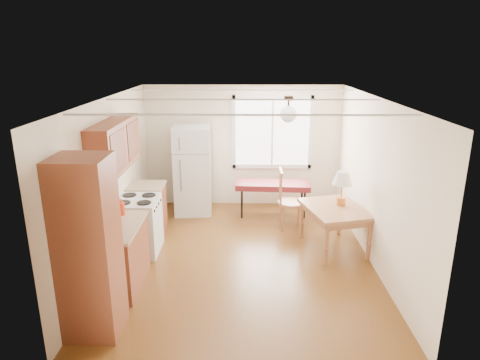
{
  "coord_description": "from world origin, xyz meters",
  "views": [
    {
      "loc": [
        0.03,
        -6.15,
        3.17
      ],
      "look_at": [
        -0.04,
        0.44,
        1.15
      ],
      "focal_mm": 32.0,
      "sensor_mm": 36.0,
      "label": 1
    }
  ],
  "objects_px": {
    "refrigerator": "(192,170)",
    "bench": "(273,186)",
    "chair": "(286,195)",
    "dining_table": "(335,213)"
  },
  "relations": [
    {
      "from": "chair",
      "to": "dining_table",
      "type": "bearing_deg",
      "value": -49.06
    },
    {
      "from": "refrigerator",
      "to": "dining_table",
      "type": "bearing_deg",
      "value": -37.78
    },
    {
      "from": "bench",
      "to": "dining_table",
      "type": "xyz_separation_m",
      "value": [
        0.91,
        -1.51,
        0.02
      ]
    },
    {
      "from": "dining_table",
      "to": "chair",
      "type": "distance_m",
      "value": 1.1
    },
    {
      "from": "bench",
      "to": "chair",
      "type": "height_order",
      "value": "chair"
    },
    {
      "from": "refrigerator",
      "to": "bench",
      "type": "bearing_deg",
      "value": -9.39
    },
    {
      "from": "bench",
      "to": "dining_table",
      "type": "bearing_deg",
      "value": -55.46
    },
    {
      "from": "dining_table",
      "to": "refrigerator",
      "type": "bearing_deg",
      "value": 132.32
    },
    {
      "from": "refrigerator",
      "to": "bench",
      "type": "relative_size",
      "value": 1.18
    },
    {
      "from": "dining_table",
      "to": "chair",
      "type": "height_order",
      "value": "chair"
    }
  ]
}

